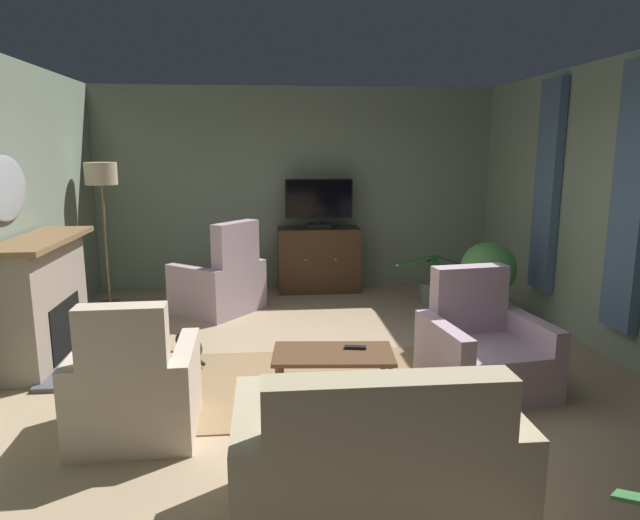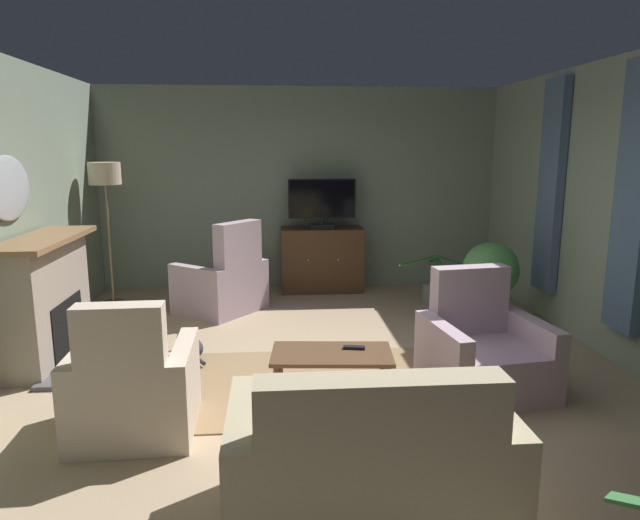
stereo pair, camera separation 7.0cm
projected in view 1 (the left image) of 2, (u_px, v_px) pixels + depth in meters
ground_plane at (321, 382)px, 4.96m from camera, size 6.23×7.57×0.04m
wall_back at (297, 189)px, 8.13m from camera, size 6.23×0.10×2.84m
curtain_panel_near at (631, 198)px, 4.98m from camera, size 0.10×0.44×2.39m
curtain_panel_far at (547, 187)px, 6.44m from camera, size 0.10×0.44×2.39m
rug_central at (310, 384)px, 4.85m from camera, size 2.40×1.62×0.01m
fireplace at (46, 303)px, 5.33m from camera, size 0.85×1.59×1.19m
wall_mirror_oval at (6, 188)px, 5.10m from camera, size 0.06×0.87×0.59m
tv_cabinet at (319, 261)px, 8.01m from camera, size 1.14×0.55×0.90m
television at (319, 202)px, 7.79m from camera, size 0.93×0.20×0.68m
coffee_table at (333, 359)px, 4.38m from camera, size 0.97×0.59×0.45m
tv_remote at (355, 347)px, 4.45m from camera, size 0.18×0.08×0.02m
sofa_floral at (375, 469)px, 2.99m from camera, size 1.48×0.90×0.97m
armchair_near_window at (483, 352)px, 4.76m from camera, size 1.03×0.99×0.99m
armchair_facing_sofa at (221, 284)px, 6.96m from camera, size 1.21×1.23×1.14m
armchair_angled_to_table at (135, 391)px, 3.96m from camera, size 0.85×0.85×1.02m
potted_plant_small_fern_corner at (432, 290)px, 7.38m from camera, size 0.92×0.61×0.64m
potted_plant_leafy_by_curtain at (488, 274)px, 6.45m from camera, size 0.63×0.63×0.96m
cat at (189, 346)px, 5.52m from camera, size 0.35×0.60×0.21m
floor_lamp at (101, 182)px, 7.04m from camera, size 0.39×0.39×1.82m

